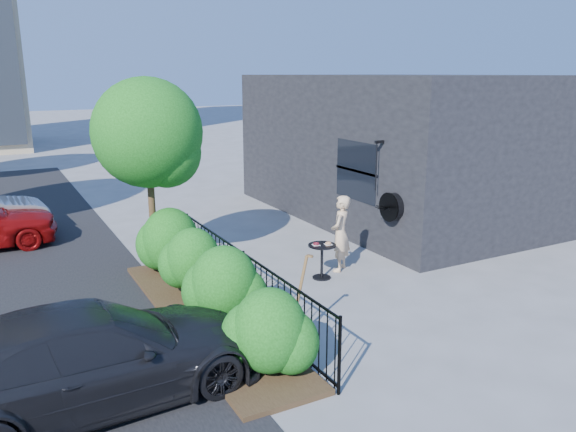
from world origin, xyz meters
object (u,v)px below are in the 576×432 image
patio_tree (152,140)px  shovel (297,304)px  woman (340,233)px  car_darkgrey (91,356)px  cafe_table (322,255)px

patio_tree → shovel: patio_tree is taller
woman → car_darkgrey: woman is taller
woman → shovel: bearing=3.1°
cafe_table → woman: bearing=21.6°
cafe_table → patio_tree: bearing=144.0°
patio_tree → shovel: (0.98, -4.20, -2.14)m
patio_tree → shovel: 4.81m
patio_tree → shovel: bearing=-76.9°
cafe_table → shovel: size_ratio=0.54×
woman → shovel: (-2.40, -2.41, -0.18)m
cafe_table → shovel: (-1.80, -2.18, 0.13)m
shovel → car_darkgrey: 3.07m
cafe_table → woman: size_ratio=0.47×
cafe_table → woman: woman is taller
woman → shovel: woman is taller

